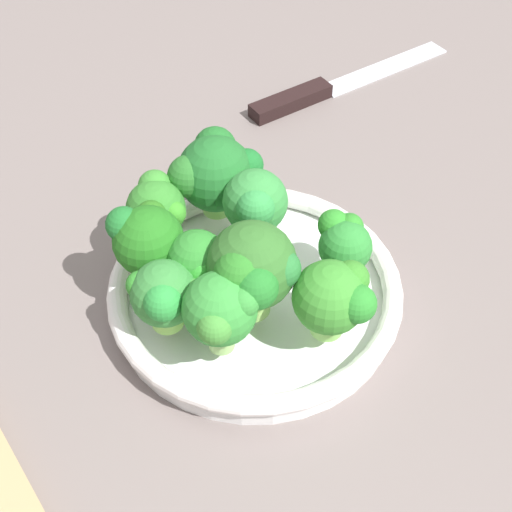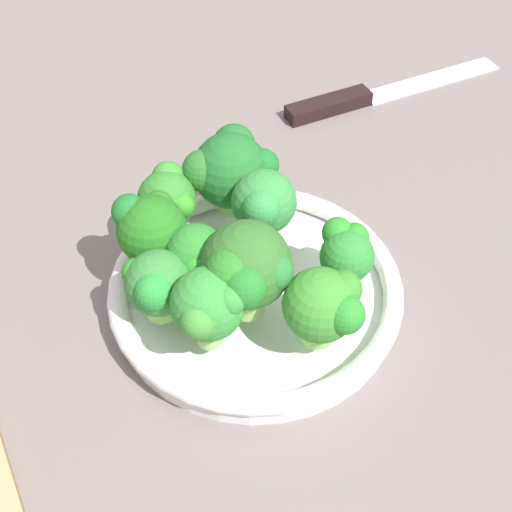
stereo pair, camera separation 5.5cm
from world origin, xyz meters
TOP-DOWN VIEW (x-y plane):
  - ground_plane at (0.00, 0.00)cm, footprint 130.00×130.00cm
  - bowl at (1.99, 0.25)cm, footprint 23.43×23.43cm
  - broccoli_floret_0 at (8.05, -6.75)cm, footprint 4.81×5.92cm
  - broccoli_floret_1 at (2.67, -8.96)cm, footprint 8.14×7.25cm
  - broccoli_floret_2 at (9.45, 2.26)cm, footprint 5.42×5.34cm
  - broccoli_floret_3 at (3.18, 3.17)cm, footprint 6.54×7.44cm
  - broccoli_floret_4 at (-4.80, 1.20)cm, footprint 4.22×4.87cm
  - broccoli_floret_5 at (6.33, -0.06)cm, footprint 4.91×5.23cm
  - broccoli_floret_6 at (0.66, -4.03)cm, footprint 5.23×5.69cm
  - broccoli_floret_7 at (-1.86, 6.36)cm, footprint 5.73×5.71cm
  - broccoli_floret_8 at (9.61, -2.96)cm, footprint 5.62×5.90cm
  - broccoli_floret_9 at (6.18, 5.50)cm, footprint 5.30×5.64cm
  - knife at (-14.64, -26.51)cm, footprint 26.22×9.69cm

SIDE VIEW (x-z plane):
  - ground_plane at x=0.00cm, z-range -2.50..0.00cm
  - knife at x=-14.64cm, z-range -0.20..1.30cm
  - bowl at x=1.99cm, z-range 0.03..2.92cm
  - broccoli_floret_4 at x=-4.80cm, z-range 3.49..8.90cm
  - broccoli_floret_2 at x=9.45cm, z-range 3.32..9.12cm
  - broccoli_floret_0 at x=8.05cm, z-range 3.36..9.16cm
  - broccoli_floret_7 at x=-1.86cm, z-range 3.36..9.67cm
  - broccoli_floret_5 at x=6.33cm, z-range 3.53..9.59cm
  - broccoli_floret_8 at x=9.61cm, z-range 3.55..10.32cm
  - broccoli_floret_9 at x=6.18cm, z-range 3.62..10.41cm
  - broccoli_floret_1 at x=2.67cm, z-range 3.42..10.69cm
  - broccoli_floret_6 at x=0.66cm, z-range 3.69..10.47cm
  - broccoli_floret_3 at x=3.18cm, z-range 3.70..11.81cm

